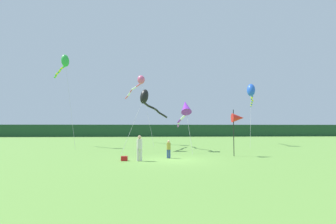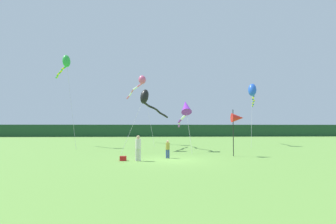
% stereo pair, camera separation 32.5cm
% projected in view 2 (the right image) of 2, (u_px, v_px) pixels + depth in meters
% --- Properties ---
extents(ground_plane, '(120.00, 120.00, 0.00)m').
position_uv_depth(ground_plane, '(173.00, 160.00, 17.54)').
color(ground_plane, '#6B9E42').
extents(distant_treeline, '(108.00, 2.68, 2.79)m').
position_uv_depth(distant_treeline, '(160.00, 131.00, 62.48)').
color(distant_treeline, '#1E4228').
rests_on(distant_treeline, ground).
extents(person_adult, '(0.36, 0.36, 1.66)m').
position_uv_depth(person_adult, '(138.00, 147.00, 17.07)').
color(person_adult, silver).
rests_on(person_adult, ground).
extents(person_child, '(0.28, 0.28, 1.27)m').
position_uv_depth(person_child, '(168.00, 148.00, 18.62)').
color(person_child, '#334C8C').
rests_on(person_child, ground).
extents(cooler_box, '(0.42, 0.30, 0.30)m').
position_uv_depth(cooler_box, '(123.00, 158.00, 17.20)').
color(cooler_box, red).
rests_on(cooler_box, ground).
extents(banner_flag_pole, '(0.90, 0.70, 3.54)m').
position_uv_depth(banner_flag_pole, '(237.00, 118.00, 20.08)').
color(banner_flag_pole, black).
rests_on(banner_flag_pole, ground).
extents(kite_purple, '(1.05, 8.74, 4.95)m').
position_uv_depth(kite_purple, '(185.00, 109.00, 25.15)').
color(kite_purple, '#B2B2B2').
rests_on(kite_purple, ground).
extents(kite_green, '(4.48, 6.23, 10.43)m').
position_uv_depth(kite_green, '(65.00, 63.00, 29.92)').
color(kite_green, '#B2B2B2').
rests_on(kite_green, ground).
extents(kite_black, '(4.28, 8.02, 5.97)m').
position_uv_depth(kite_black, '(147.00, 100.00, 25.64)').
color(kite_black, '#B2B2B2').
rests_on(kite_black, ground).
extents(kite_blue, '(3.52, 8.41, 7.63)m').
position_uv_depth(kite_blue, '(252.00, 91.00, 32.17)').
color(kite_blue, '#B2B2B2').
rests_on(kite_blue, ground).
extents(kite_rainbow, '(4.26, 10.51, 9.01)m').
position_uv_depth(kite_rainbow, '(140.00, 82.00, 34.43)').
color(kite_rainbow, '#B2B2B2').
rests_on(kite_rainbow, ground).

